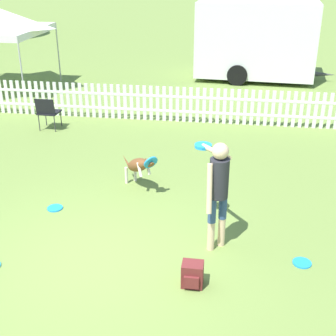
% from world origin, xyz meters
% --- Properties ---
extents(ground_plane, '(240.00, 240.00, 0.00)m').
position_xyz_m(ground_plane, '(0.00, 0.00, 0.00)').
color(ground_plane, olive).
extents(handler_person, '(0.62, 1.11, 1.68)m').
position_xyz_m(handler_person, '(1.68, 0.60, 1.06)').
color(handler_person, beige).
rests_on(handler_person, ground_plane).
extents(leaping_dog, '(0.88, 0.96, 0.82)m').
position_xyz_m(leaping_dog, '(0.16, 2.29, 0.48)').
color(leaping_dog, brown).
rests_on(leaping_dog, ground_plane).
extents(frisbee_near_handler, '(0.27, 0.27, 0.02)m').
position_xyz_m(frisbee_near_handler, '(-1.13, 1.31, 0.01)').
color(frisbee_near_handler, '#1E8CD8').
rests_on(frisbee_near_handler, ground_plane).
extents(frisbee_near_dog, '(0.27, 0.27, 0.02)m').
position_xyz_m(frisbee_near_dog, '(2.94, 0.33, 0.01)').
color(frisbee_near_dog, '#1E8CD8').
rests_on(frisbee_near_dog, ground_plane).
extents(backpack_on_grass, '(0.28, 0.27, 0.34)m').
position_xyz_m(backpack_on_grass, '(1.44, -0.38, 0.17)').
color(backpack_on_grass, maroon).
rests_on(backpack_on_grass, ground_plane).
extents(picket_fence, '(26.06, 0.04, 0.93)m').
position_xyz_m(picket_fence, '(0.00, 6.27, 0.47)').
color(picket_fence, white).
rests_on(picket_fence, ground_plane).
extents(folding_chair_green_right, '(0.50, 0.51, 0.84)m').
position_xyz_m(folding_chair_green_right, '(-2.75, 5.14, 0.50)').
color(folding_chair_green_right, '#333338').
rests_on(folding_chair_green_right, ground_plane).
extents(equipment_trailer, '(4.85, 2.51, 2.62)m').
position_xyz_m(equipment_trailer, '(2.40, 11.40, 1.38)').
color(equipment_trailer, white).
rests_on(equipment_trailer, ground_plane).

